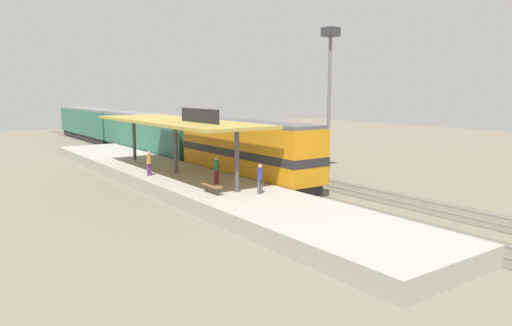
# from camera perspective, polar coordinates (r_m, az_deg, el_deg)

# --- Properties ---
(ground_plane) EXTENTS (120.00, 120.00, 0.00)m
(ground_plane) POSITION_cam_1_polar(r_m,az_deg,el_deg) (37.92, -0.52, -1.56)
(ground_plane) COLOR #706656
(track_near) EXTENTS (3.20, 110.00, 0.16)m
(track_near) POSITION_cam_1_polar(r_m,az_deg,el_deg) (36.83, -3.08, -1.83)
(track_near) COLOR #5F5649
(track_near) RESTS_ON ground
(track_far) EXTENTS (3.20, 110.00, 0.16)m
(track_far) POSITION_cam_1_polar(r_m,az_deg,el_deg) (39.43, 2.58, -1.13)
(track_far) COLOR #5F5649
(track_far) RESTS_ON ground
(platform) EXTENTS (6.00, 44.00, 0.90)m
(platform) POSITION_cam_1_polar(r_m,az_deg,el_deg) (34.56, -9.55, -1.92)
(platform) COLOR #9E998E
(platform) RESTS_ON ground
(station_canopy) EXTENTS (5.20, 18.00, 4.70)m
(station_canopy) POSITION_cam_1_polar(r_m,az_deg,el_deg) (33.98, -9.65, 4.84)
(station_canopy) COLOR #47474C
(station_canopy) RESTS_ON platform
(platform_bench) EXTENTS (0.44, 1.70, 0.50)m
(platform_bench) POSITION_cam_1_polar(r_m,az_deg,el_deg) (27.20, -5.32, -2.76)
(platform_bench) COLOR #333338
(platform_bench) RESTS_ON platform
(locomotive) EXTENTS (2.93, 14.43, 4.44)m
(locomotive) POSITION_cam_1_polar(r_m,az_deg,el_deg) (34.67, -1.20, 1.51)
(locomotive) COLOR #28282D
(locomotive) RESTS_ON track_near
(passenger_carriage_front) EXTENTS (2.90, 20.00, 4.24)m
(passenger_carriage_front) POSITION_cam_1_polar(r_m,az_deg,el_deg) (50.53, -12.75, 3.41)
(passenger_carriage_front) COLOR #28282D
(passenger_carriage_front) RESTS_ON track_near
(passenger_carriage_rear) EXTENTS (2.90, 20.00, 4.24)m
(passenger_carriage_rear) POSITION_cam_1_polar(r_m,az_deg,el_deg) (70.14, -19.34, 4.52)
(passenger_carriage_rear) COLOR #28282D
(passenger_carriage_rear) RESTS_ON track_near
(freight_car) EXTENTS (2.80, 12.00, 3.54)m
(freight_car) POSITION_cam_1_polar(r_m,az_deg,el_deg) (45.91, -3.75, 2.67)
(freight_car) COLOR #28282D
(freight_car) RESTS_ON track_far
(light_mast) EXTENTS (1.10, 1.10, 11.70)m
(light_mast) POSITION_cam_1_polar(r_m,az_deg,el_deg) (39.02, 8.87, 11.01)
(light_mast) COLOR slate
(light_mast) RESTS_ON ground
(person_waiting) EXTENTS (0.34, 0.34, 1.71)m
(person_waiting) POSITION_cam_1_polar(r_m,az_deg,el_deg) (29.97, -4.78, -0.71)
(person_waiting) COLOR maroon
(person_waiting) RESTS_ON platform
(person_walking) EXTENTS (0.34, 0.34, 1.71)m
(person_walking) POSITION_cam_1_polar(r_m,az_deg,el_deg) (26.90, 0.49, -1.74)
(person_walking) COLOR #4C4C51
(person_walking) RESTS_ON platform
(person_boarding) EXTENTS (0.34, 0.34, 1.71)m
(person_boarding) POSITION_cam_1_polar(r_m,az_deg,el_deg) (33.57, -12.74, 0.11)
(person_boarding) COLOR #663375
(person_boarding) RESTS_ON platform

